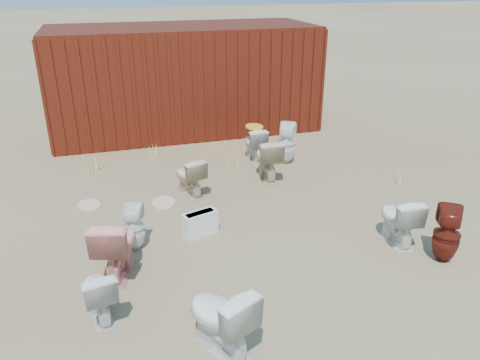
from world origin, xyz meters
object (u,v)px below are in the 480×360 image
object	(u,v)px
toilet_front_maroon	(447,235)
loose_tank	(200,223)
toilet_front_c	(220,318)
toilet_back_yellowlid	(254,144)
toilet_back_e	(286,143)
toilet_back_a	(134,227)
toilet_front_pink	(116,245)
toilet_front_e	(399,219)
toilet_back_beige_left	(189,176)
toilet_front_a	(98,293)
shipping_container	(184,79)
toilet_back_beige_right	(267,159)

from	to	relation	value
toilet_front_maroon	loose_tank	world-z (taller)	toilet_front_maroon
toilet_front_c	toilet_back_yellowlid	bearing A→B (deg)	-137.51
toilet_front_c	toilet_back_e	xyz separation A→B (m)	(2.52, 4.56, 0.01)
toilet_back_a	toilet_back_yellowlid	bearing A→B (deg)	-121.11
toilet_front_pink	toilet_front_e	distance (m)	3.80
toilet_front_c	toilet_front_e	xyz separation A→B (m)	(2.88, 1.29, -0.03)
toilet_back_a	toilet_back_beige_left	size ratio (longest dim) A/B	0.96
toilet_back_yellowlid	toilet_back_e	xyz separation A→B (m)	(0.55, -0.35, 0.07)
toilet_front_c	loose_tank	bearing A→B (deg)	-122.82
loose_tank	toilet_front_a	bearing A→B (deg)	-152.03
shipping_container	toilet_front_maroon	distance (m)	7.07
toilet_front_c	toilet_back_a	distance (m)	2.27
toilet_front_pink	toilet_back_yellowlid	distance (m)	4.35
toilet_front_pink	toilet_back_a	distance (m)	0.60
toilet_front_a	toilet_front_c	xyz separation A→B (m)	(1.14, -0.85, 0.07)
toilet_front_c	toilet_back_yellowlid	size ratio (longest dim) A/B	1.16
toilet_front_a	toilet_front_c	bearing A→B (deg)	133.07
shipping_container	toilet_front_a	xyz separation A→B (m)	(-2.18, -6.55, -0.88)
toilet_front_c	toilet_back_beige_right	xyz separation A→B (m)	(1.90, 3.93, -0.01)
toilet_front_maroon	shipping_container	bearing A→B (deg)	-36.13
loose_tank	toilet_back_yellowlid	bearing A→B (deg)	39.98
toilet_back_beige_right	toilet_back_beige_left	bearing A→B (deg)	14.82
toilet_back_e	loose_tank	distance (m)	3.19
toilet_front_pink	loose_tank	bearing A→B (deg)	-133.87
toilet_front_e	toilet_back_yellowlid	world-z (taller)	toilet_front_e
toilet_front_maroon	toilet_back_beige_left	size ratio (longest dim) A/B	1.13
toilet_back_e	toilet_front_a	bearing A→B (deg)	75.72
toilet_front_pink	toilet_front_maroon	xyz separation A→B (m)	(4.11, -0.92, -0.03)
toilet_back_beige_left	toilet_back_yellowlid	xyz separation A→B (m)	(1.57, 1.25, 0.00)
toilet_back_beige_right	loose_tank	world-z (taller)	toilet_back_beige_right
toilet_back_beige_left	toilet_front_e	bearing A→B (deg)	118.57
toilet_front_c	loose_tank	world-z (taller)	toilet_front_c
toilet_back_a	toilet_front_e	bearing A→B (deg)	178.59
loose_tank	toilet_back_beige_left	bearing A→B (deg)	68.03
toilet_front_a	toilet_back_a	xyz separation A→B (m)	(0.50, 1.33, 0.01)
toilet_front_e	toilet_back_e	world-z (taller)	toilet_back_e
toilet_front_pink	toilet_front_c	world-z (taller)	toilet_front_pink
toilet_front_e	shipping_container	bearing A→B (deg)	-68.00
toilet_front_e	loose_tank	distance (m)	2.79
toilet_front_c	toilet_back_e	bearing A→B (deg)	-144.59
toilet_front_a	toilet_front_maroon	bearing A→B (deg)	168.04
toilet_back_yellowlid	loose_tank	xyz separation A→B (m)	(-1.68, -2.61, -0.16)
toilet_front_a	loose_tank	distance (m)	2.04
toilet_back_beige_left	toilet_back_yellowlid	bearing A→B (deg)	-159.25
toilet_back_a	toilet_back_beige_right	size ratio (longest dim) A/B	0.84
toilet_back_a	toilet_back_yellowlid	size ratio (longest dim) A/B	0.96
toilet_front_maroon	toilet_front_c	bearing A→B (deg)	48.49
toilet_front_pink	toilet_back_e	bearing A→B (deg)	-122.19
shipping_container	toilet_back_yellowlid	world-z (taller)	shipping_container
toilet_back_a	toilet_back_yellowlid	world-z (taller)	toilet_back_yellowlid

